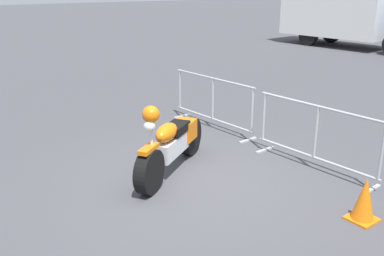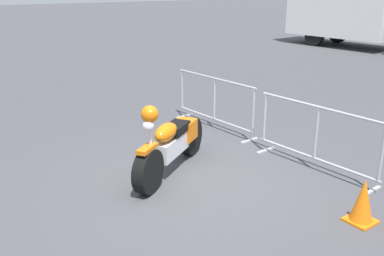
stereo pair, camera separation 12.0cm
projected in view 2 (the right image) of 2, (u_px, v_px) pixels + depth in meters
name	position (u px, v px, depth m)	size (l,w,h in m)	color
ground_plane	(197.00, 182.00, 6.48)	(120.00, 120.00, 0.00)	#424247
motorcycle	(171.00, 143.00, 6.72)	(1.35, 2.00, 1.27)	black
crowd_barrier_near	(214.00, 102.00, 8.73)	(2.27, 0.55, 1.07)	#9EA0A5
crowd_barrier_far	(316.00, 137.00, 6.75)	(2.27, 0.55, 1.07)	#9EA0A5
box_truck	(362.00, 12.00, 19.35)	(7.80, 2.62, 2.98)	white
traffic_cone	(363.00, 201.00, 5.32)	(0.34, 0.34, 0.59)	orange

